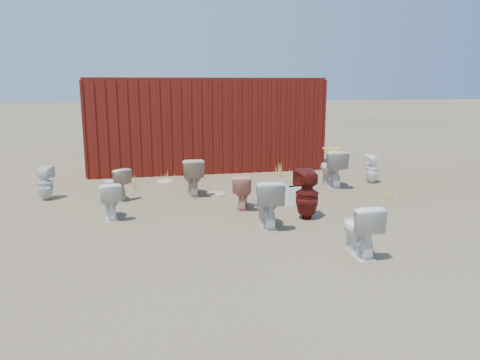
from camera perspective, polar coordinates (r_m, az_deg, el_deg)
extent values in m
plane|color=brown|center=(8.03, 0.92, -4.70)|extent=(100.00, 100.00, 0.00)
cube|color=#4D110C|center=(12.86, -4.45, 6.95)|extent=(6.00, 2.40, 2.40)
imported|color=white|center=(8.24, -15.55, -2.38)|extent=(0.44, 0.67, 0.65)
imported|color=#E39583|center=(8.57, 0.28, -1.41)|extent=(0.51, 0.70, 0.64)
imported|color=silver|center=(7.48, 3.30, -2.80)|extent=(0.51, 0.82, 0.80)
imported|color=#59130F|center=(7.99, 8.17, -1.70)|extent=(0.43, 0.44, 0.87)
imported|color=white|center=(6.48, 14.40, -5.81)|extent=(0.43, 0.72, 0.72)
imported|color=silver|center=(9.97, -22.67, -0.35)|extent=(0.39, 0.39, 0.68)
imported|color=beige|center=(9.54, -14.96, -0.44)|extent=(0.67, 0.72, 0.65)
imported|color=beige|center=(9.65, -5.78, 0.44)|extent=(0.47, 0.78, 0.78)
imported|color=silver|center=(10.54, 11.12, 1.42)|extent=(0.51, 0.85, 0.85)
imported|color=white|center=(11.19, 15.82, 1.31)|extent=(0.32, 0.33, 0.66)
ellipsoid|color=gold|center=(10.47, 11.21, 3.77)|extent=(0.43, 0.54, 0.02)
cube|color=white|center=(9.01, 7.14, -1.81)|extent=(0.51, 0.24, 0.35)
ellipsoid|color=tan|center=(9.73, -2.86, -1.69)|extent=(0.47, 0.56, 0.02)
ellipsoid|color=beige|center=(11.10, -9.15, -0.15)|extent=(0.44, 0.53, 0.02)
cone|color=#B0AD46|center=(10.41, -13.28, -0.24)|extent=(0.36, 0.36, 0.33)
cone|color=#B0AD46|center=(10.62, -1.54, 0.19)|extent=(0.32, 0.32, 0.29)
cone|color=#B0AD46|center=(10.95, 6.91, 0.48)|extent=(0.36, 0.36, 0.30)
cone|color=#B0AD46|center=(11.22, -8.80, 0.53)|extent=(0.30, 0.30, 0.23)
cone|color=#B0AD46|center=(11.53, 4.72, 1.18)|extent=(0.34, 0.34, 0.33)
cone|color=#B0AD46|center=(9.63, 17.66, -1.66)|extent=(0.28, 0.28, 0.26)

